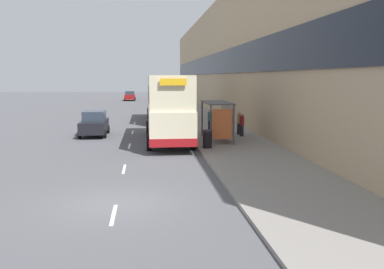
# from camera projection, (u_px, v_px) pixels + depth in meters

# --- Properties ---
(ground_plane) EXTENTS (220.00, 220.00, 0.00)m
(ground_plane) POSITION_uv_depth(u_px,v_px,m) (116.00, 204.00, 14.31)
(ground_plane) COLOR #515156
(pavement) EXTENTS (5.00, 93.00, 0.14)m
(pavement) POSITION_uv_depth(u_px,v_px,m) (190.00, 111.00, 52.93)
(pavement) COLOR gray
(pavement) RESTS_ON ground_plane
(terrace_facade) EXTENTS (3.10, 93.00, 12.70)m
(terrace_facade) POSITION_uv_depth(u_px,v_px,m) (222.00, 59.00, 52.52)
(terrace_facade) COLOR tan
(terrace_facade) RESTS_ON ground_plane
(lane_mark_0) EXTENTS (0.12, 2.00, 0.01)m
(lane_mark_0) POSITION_uv_depth(u_px,v_px,m) (114.00, 215.00, 13.13)
(lane_mark_0) COLOR silver
(lane_mark_0) RESTS_ON ground_plane
(lane_mark_1) EXTENTS (0.12, 2.00, 0.01)m
(lane_mark_1) POSITION_uv_depth(u_px,v_px,m) (124.00, 169.00, 19.65)
(lane_mark_1) COLOR silver
(lane_mark_1) RESTS_ON ground_plane
(lane_mark_2) EXTENTS (0.12, 2.00, 0.01)m
(lane_mark_2) POSITION_uv_depth(u_px,v_px,m) (129.00, 146.00, 26.17)
(lane_mark_2) COLOR silver
(lane_mark_2) RESTS_ON ground_plane
(lane_mark_3) EXTENTS (0.12, 2.00, 0.01)m
(lane_mark_3) POSITION_uv_depth(u_px,v_px,m) (133.00, 132.00, 32.69)
(lane_mark_3) COLOR silver
(lane_mark_3) RESTS_ON ground_plane
(lane_mark_4) EXTENTS (0.12, 2.00, 0.01)m
(lane_mark_4) POSITION_uv_depth(u_px,v_px,m) (135.00, 123.00, 39.22)
(lane_mark_4) COLOR silver
(lane_mark_4) RESTS_ON ground_plane
(bus_shelter) EXTENTS (1.60, 4.20, 2.48)m
(bus_shelter) POSITION_uv_depth(u_px,v_px,m) (220.00, 114.00, 27.26)
(bus_shelter) COLOR #4C4C51
(bus_shelter) RESTS_ON ground_plane
(double_decker_bus_near) EXTENTS (2.85, 10.62, 4.30)m
(double_decker_bus_near) POSITION_uv_depth(u_px,v_px,m) (168.00, 107.00, 27.70)
(double_decker_bus_near) COLOR beige
(double_decker_bus_near) RESTS_ON ground_plane
(double_decker_bus_ahead) EXTENTS (2.85, 10.14, 4.30)m
(double_decker_bus_ahead) POSITION_uv_depth(u_px,v_px,m) (162.00, 97.00, 41.01)
(double_decker_bus_ahead) COLOR beige
(double_decker_bus_ahead) RESTS_ON ground_plane
(car_0) EXTENTS (1.92, 4.22, 1.78)m
(car_0) POSITION_uv_depth(u_px,v_px,m) (94.00, 124.00, 30.76)
(car_0) COLOR black
(car_0) RESTS_ON ground_plane
(car_1) EXTENTS (1.98, 4.29, 1.70)m
(car_1) POSITION_uv_depth(u_px,v_px,m) (130.00, 96.00, 76.86)
(car_1) COLOR maroon
(car_1) RESTS_ON ground_plane
(pedestrian_at_shelter) EXTENTS (0.33, 0.33, 1.65)m
(pedestrian_at_shelter) POSITION_uv_depth(u_px,v_px,m) (239.00, 123.00, 30.38)
(pedestrian_at_shelter) COLOR #23232D
(pedestrian_at_shelter) RESTS_ON ground_plane
(pedestrian_1) EXTENTS (0.34, 0.34, 1.71)m
(pedestrian_1) POSITION_uv_depth(u_px,v_px,m) (210.00, 120.00, 31.69)
(pedestrian_1) COLOR #23232D
(pedestrian_1) RESTS_ON ground_plane
(pedestrian_2) EXTENTS (0.32, 0.32, 1.59)m
(pedestrian_2) POSITION_uv_depth(u_px,v_px,m) (228.00, 124.00, 29.53)
(pedestrian_2) COLOR #23232D
(pedestrian_2) RESTS_ON ground_plane
(pedestrian_3) EXTENTS (0.32, 0.32, 1.62)m
(pedestrian_3) POSITION_uv_depth(u_px,v_px,m) (242.00, 124.00, 29.49)
(pedestrian_3) COLOR #23232D
(pedestrian_3) RESTS_ON ground_plane
(litter_bin) EXTENTS (0.55, 0.55, 1.05)m
(litter_bin) POSITION_uv_depth(u_px,v_px,m) (207.00, 139.00, 24.66)
(litter_bin) COLOR black
(litter_bin) RESTS_ON ground_plane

